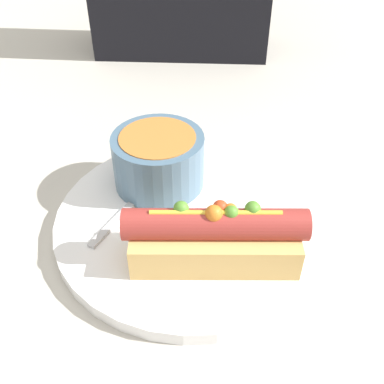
% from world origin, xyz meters
% --- Properties ---
extents(ground_plane, '(4.00, 4.00, 0.00)m').
position_xyz_m(ground_plane, '(0.00, 0.00, 0.00)').
color(ground_plane, '#BCB7AD').
extents(dinner_plate, '(0.29, 0.29, 0.01)m').
position_xyz_m(dinner_plate, '(0.00, 0.00, 0.01)').
color(dinner_plate, white).
rests_on(dinner_plate, ground_plane).
extents(hot_dog, '(0.17, 0.06, 0.06)m').
position_xyz_m(hot_dog, '(0.02, -0.06, 0.04)').
color(hot_dog, '#DBAD60').
rests_on(hot_dog, dinner_plate).
extents(soup_bowl, '(0.10, 0.10, 0.06)m').
position_xyz_m(soup_bowl, '(-0.04, 0.05, 0.05)').
color(soup_bowl, slate).
rests_on(soup_bowl, dinner_plate).
extents(spoon, '(0.08, 0.13, 0.01)m').
position_xyz_m(spoon, '(-0.05, 0.04, 0.02)').
color(spoon, '#B7B7BC').
rests_on(spoon, dinner_plate).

